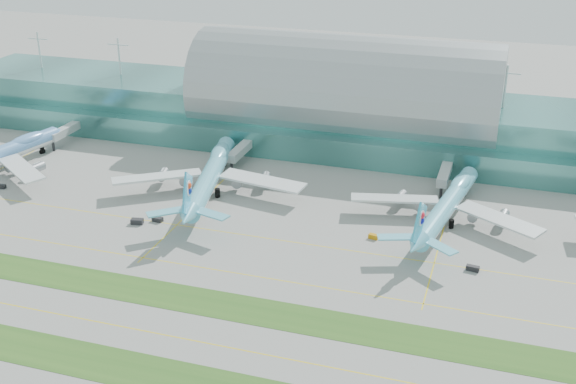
% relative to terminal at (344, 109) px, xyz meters
% --- Properties ---
extents(ground, '(700.00, 700.00, 0.00)m').
position_rel_terminal_xyz_m(ground, '(-0.01, -128.79, -14.23)').
color(ground, gray).
rests_on(ground, ground).
extents(terminal, '(340.00, 69.10, 36.00)m').
position_rel_terminal_xyz_m(terminal, '(0.00, 0.00, 0.00)').
color(terminal, '#3D7A75').
rests_on(terminal, ground).
extents(grass_strip_near, '(420.00, 12.00, 0.08)m').
position_rel_terminal_xyz_m(grass_strip_near, '(-0.01, -156.79, -14.19)').
color(grass_strip_near, '#2D591E').
rests_on(grass_strip_near, ground).
extents(grass_strip_far, '(420.00, 12.00, 0.08)m').
position_rel_terminal_xyz_m(grass_strip_far, '(-0.01, -126.79, -14.19)').
color(grass_strip_far, '#2D591E').
rests_on(grass_strip_far, ground).
extents(taxiline_b, '(420.00, 0.35, 0.01)m').
position_rel_terminal_xyz_m(taxiline_b, '(-0.01, -142.79, -14.22)').
color(taxiline_b, yellow).
rests_on(taxiline_b, ground).
extents(taxiline_c, '(420.00, 0.35, 0.01)m').
position_rel_terminal_xyz_m(taxiline_c, '(-0.01, -110.79, -14.22)').
color(taxiline_c, yellow).
rests_on(taxiline_c, ground).
extents(taxiline_d, '(420.00, 0.35, 0.01)m').
position_rel_terminal_xyz_m(taxiline_d, '(-0.01, -88.79, -14.22)').
color(taxiline_d, yellow).
rests_on(taxiline_d, ground).
extents(airliner_b, '(65.07, 74.89, 20.78)m').
position_rel_terminal_xyz_m(airliner_b, '(-31.40, -61.69, -7.82)').
color(airliner_b, '#60BDD5').
rests_on(airliner_b, ground).
extents(airliner_c, '(60.03, 68.80, 18.99)m').
position_rel_terminal_xyz_m(airliner_c, '(47.66, -60.74, -8.37)').
color(airliner_c, '#67C8E2').
rests_on(airliner_c, ground).
extents(gse_b, '(3.07, 1.87, 1.34)m').
position_rel_terminal_xyz_m(gse_b, '(-101.55, -81.19, -13.56)').
color(gse_b, black).
rests_on(gse_b, ground).
extents(gse_c, '(4.05, 2.73, 1.66)m').
position_rel_terminal_xyz_m(gse_c, '(-43.35, -91.85, -13.40)').
color(gse_c, black).
rests_on(gse_c, ground).
extents(gse_d, '(3.56, 2.30, 1.39)m').
position_rel_terminal_xyz_m(gse_d, '(-38.15, -88.32, -13.53)').
color(gse_d, black).
rests_on(gse_d, ground).
extents(gse_e, '(3.15, 2.13, 1.38)m').
position_rel_terminal_xyz_m(gse_e, '(28.47, -79.40, -13.54)').
color(gse_e, '#C17E0B').
rests_on(gse_e, ground).
extents(gse_f, '(3.72, 1.94, 1.47)m').
position_rel_terminal_xyz_m(gse_f, '(58.08, -89.97, -13.49)').
color(gse_f, black).
rests_on(gse_f, ground).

